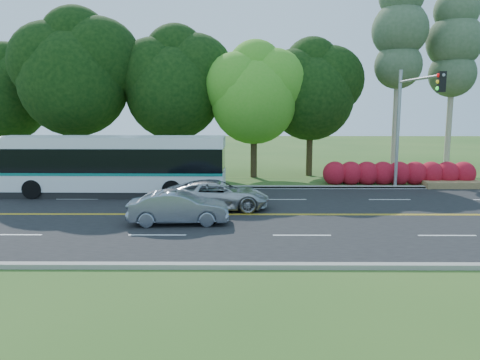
{
  "coord_description": "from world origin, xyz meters",
  "views": [
    {
      "loc": [
        -2.75,
        -20.71,
        4.8
      ],
      "look_at": [
        -2.88,
        2.0,
        1.29
      ],
      "focal_mm": 35.0,
      "sensor_mm": 36.0,
      "label": 1
    }
  ],
  "objects_px": {
    "transit_bus": "(112,166)",
    "sedan": "(179,208)",
    "suv": "(217,195)",
    "traffic_signal": "(410,110)"
  },
  "relations": [
    {
      "from": "sedan",
      "to": "suv",
      "type": "distance_m",
      "value": 3.2
    },
    {
      "from": "sedan",
      "to": "suv",
      "type": "relative_size",
      "value": 0.83
    },
    {
      "from": "traffic_signal",
      "to": "suv",
      "type": "relative_size",
      "value": 1.41
    },
    {
      "from": "transit_bus",
      "to": "suv",
      "type": "relative_size",
      "value": 2.49
    },
    {
      "from": "transit_bus",
      "to": "sedan",
      "type": "xyz_separation_m",
      "value": [
        4.53,
        -6.49,
        -0.92
      ]
    },
    {
      "from": "transit_bus",
      "to": "sedan",
      "type": "distance_m",
      "value": 7.97
    },
    {
      "from": "suv",
      "to": "sedan",
      "type": "bearing_deg",
      "value": 150.94
    },
    {
      "from": "transit_bus",
      "to": "sedan",
      "type": "relative_size",
      "value": 3.0
    },
    {
      "from": "sedan",
      "to": "suv",
      "type": "xyz_separation_m",
      "value": [
        1.44,
        2.86,
        0.01
      ]
    },
    {
      "from": "traffic_signal",
      "to": "suv",
      "type": "bearing_deg",
      "value": -157.76
    }
  ]
}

